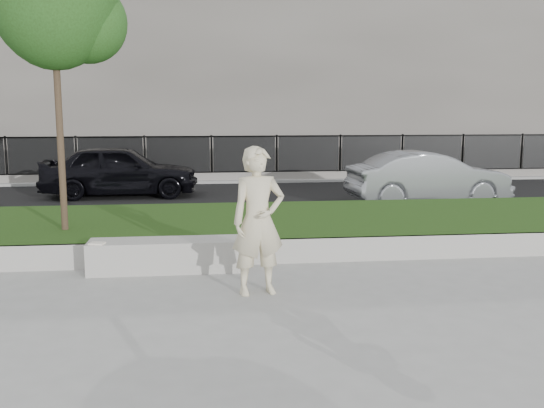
{
  "coord_description": "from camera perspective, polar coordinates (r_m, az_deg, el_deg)",
  "views": [
    {
      "loc": [
        -0.97,
        -8.38,
        2.45
      ],
      "look_at": [
        0.16,
        1.2,
        0.95
      ],
      "focal_mm": 40.0,
      "sensor_mm": 36.0,
      "label": 1
    }
  ],
  "objects": [
    {
      "name": "street",
      "position": [
        17.08,
        -3.42,
        0.67
      ],
      "size": [
        34.0,
        7.0,
        0.04
      ],
      "primitive_type": "cube",
      "color": "black",
      "rests_on": "ground"
    },
    {
      "name": "car_dark",
      "position": [
        17.47,
        -14.1,
        3.08
      ],
      "size": [
        4.31,
        1.77,
        1.46
      ],
      "primitive_type": "imported",
      "rotation": [
        0.0,
        0.0,
        1.58
      ],
      "color": "black",
      "rests_on": "street"
    },
    {
      "name": "building_facade",
      "position": [
        28.51,
        -4.91,
        13.96
      ],
      "size": [
        34.0,
        10.0,
        10.0
      ],
      "primitive_type": "cube",
      "color": "#59544E",
      "rests_on": "ground"
    },
    {
      "name": "stone_bench",
      "position": [
        9.46,
        -9.8,
        -4.78
      ],
      "size": [
        2.37,
        0.59,
        0.49
      ],
      "primitive_type": "cube",
      "color": "#A8A69E",
      "rests_on": "ground"
    },
    {
      "name": "grass_bank",
      "position": [
        11.64,
        -1.83,
        -2.29
      ],
      "size": [
        34.0,
        4.0,
        0.4
      ],
      "primitive_type": "cube",
      "color": "black",
      "rests_on": "ground"
    },
    {
      "name": "man",
      "position": [
        8.04,
        -1.3,
        -1.61
      ],
      "size": [
        0.8,
        0.61,
        1.98
      ],
      "primitive_type": "imported",
      "rotation": [
        0.0,
        0.0,
        0.2
      ],
      "color": "beige",
      "rests_on": "ground"
    },
    {
      "name": "iron_fence",
      "position": [
        20.49,
        -4.01,
        3.5
      ],
      "size": [
        32.0,
        0.3,
        1.5
      ],
      "color": "slate",
      "rests_on": "far_pavement"
    },
    {
      "name": "ground",
      "position": [
        8.79,
        -0.13,
        -7.34
      ],
      "size": [
        90.0,
        90.0,
        0.0
      ],
      "primitive_type": "plane",
      "color": "gray",
      "rests_on": "ground"
    },
    {
      "name": "car_silver",
      "position": [
        16.16,
        14.46,
        2.42
      ],
      "size": [
        4.19,
        1.71,
        1.35
      ],
      "primitive_type": "imported",
      "rotation": [
        0.0,
        0.0,
        1.64
      ],
      "color": "gray",
      "rests_on": "street"
    },
    {
      "name": "far_pavement",
      "position": [
        21.54,
        -4.12,
        2.47
      ],
      "size": [
        34.0,
        3.0,
        0.12
      ],
      "primitive_type": "cube",
      "color": "gray",
      "rests_on": "ground"
    },
    {
      "name": "grass_kerb",
      "position": [
        9.74,
        -0.83,
        -4.51
      ],
      "size": [
        34.0,
        0.08,
        0.4
      ],
      "primitive_type": "cube",
      "color": "#A8A69E",
      "rests_on": "ground"
    },
    {
      "name": "book",
      "position": [
        9.33,
        -16.14,
        -3.58
      ],
      "size": [
        0.24,
        0.2,
        0.02
      ],
      "primitive_type": "cube",
      "rotation": [
        0.0,
        0.0,
        -0.23
      ],
      "color": "white",
      "rests_on": "stone_bench"
    }
  ]
}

